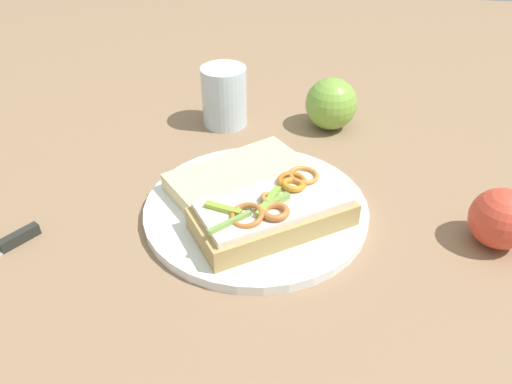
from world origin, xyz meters
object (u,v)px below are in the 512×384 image
object	(u,v)px
plate	(256,209)
sandwich	(273,212)
bread_slice_side	(241,179)
knife	(5,246)
drinking_glass	(224,96)
apple_1	(331,104)
apple_0	(501,219)

from	to	relation	value
plate	sandwich	distance (m)	0.05
bread_slice_side	knife	bearing A→B (deg)	-11.55
knife	sandwich	bearing A→B (deg)	135.50
bread_slice_side	knife	world-z (taller)	bread_slice_side
drinking_glass	apple_1	bearing A→B (deg)	-176.03
bread_slice_side	apple_0	world-z (taller)	apple_0
sandwich	drinking_glass	distance (m)	0.28
apple_1	knife	size ratio (longest dim) A/B	0.75
plate	knife	xyz separation A→B (m)	(0.27, 0.11, -0.00)
bread_slice_side	sandwich	bearing A→B (deg)	83.10
plate	sandwich	world-z (taller)	sandwich
sandwich	drinking_glass	size ratio (longest dim) A/B	2.13
plate	sandwich	size ratio (longest dim) A/B	1.38
sandwich	drinking_glass	xyz separation A→B (m)	(0.11, -0.26, 0.01)
bread_slice_side	apple_0	size ratio (longest dim) A/B	2.50
apple_0	sandwich	bearing A→B (deg)	4.77
bread_slice_side	plate	bearing A→B (deg)	82.85
sandwich	apple_0	world-z (taller)	apple_0
apple_0	knife	xyz separation A→B (m)	(0.55, 0.09, -0.03)
plate	apple_0	size ratio (longest dim) A/B	3.94
sandwich	knife	world-z (taller)	sandwich
sandwich	drinking_glass	world-z (taller)	drinking_glass
apple_1	knife	world-z (taller)	apple_1
sandwich	drinking_glass	bearing A→B (deg)	-102.02
sandwich	bread_slice_side	bearing A→B (deg)	-89.75
bread_slice_side	knife	distance (m)	0.29
sandwich	apple_0	distance (m)	0.25
drinking_glass	knife	distance (m)	0.38
apple_0	apple_1	size ratio (longest dim) A/B	0.87
apple_0	apple_1	distance (m)	0.32
apple_1	knife	xyz separation A→B (m)	(0.36, 0.34, -0.03)
bread_slice_side	drinking_glass	bearing A→B (deg)	-114.63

